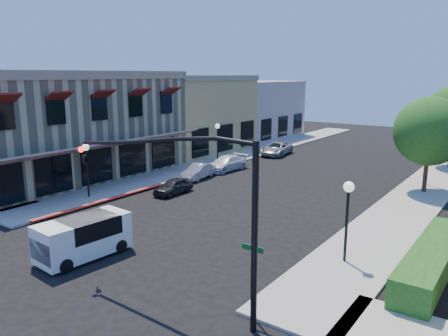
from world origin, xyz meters
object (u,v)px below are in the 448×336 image
Objects in this scene: lamppost_left_far at (217,133)px; parked_car_c at (226,163)px; white_van at (82,235)px; parked_car_b at (198,171)px; parked_car_d at (277,149)px; lamppost_left_near at (86,157)px; street_tree_a at (430,131)px; parked_car_a at (173,186)px; lamppost_right_near at (348,201)px; lamppost_right_far at (429,149)px; signal_mast_arm at (198,194)px; street_name_sign at (252,269)px.

lamppost_left_far reaches higher than parked_car_c.
white_van is 0.98× the size of parked_car_c.
parked_car_b is 0.74× the size of parked_car_d.
lamppost_left_near and lamppost_left_far have the same top height.
lamppost_left_far is 1.05× the size of parked_car_b.
street_tree_a is 2.11× the size of parked_car_a.
lamppost_right_near is 1.00× the size of lamppost_right_far.
lamppost_left_far is at bearing 125.00° from signal_mast_arm.
street_name_sign is at bearing -51.06° from lamppost_left_far.
street_tree_a is at bearing 38.98° from lamppost_left_near.
lamppost_left_far reaches higher than parked_car_b.
signal_mast_arm is 7.53m from white_van.
signal_mast_arm is 2.24× the size of lamppost_right_near.
signal_mast_arm is at bearing -58.13° from parked_car_b.
parked_car_a is (-13.60, -10.00, -3.67)m from street_tree_a.
parked_car_d is (-5.20, 26.78, -0.38)m from white_van.
signal_mast_arm is at bearing -74.03° from parked_car_d.
parked_car_d is at bearing 93.91° from parked_car_a.
parked_car_d is (-12.06, 27.25, -3.46)m from signal_mast_arm.
signal_mast_arm is 2.61× the size of parked_car_a.
lamppost_right_near reaches higher than parked_car_a.
white_van is at bearing -70.42° from parked_car_c.
lamppost_left_near is at bearing -97.48° from parked_car_c.
lamppost_right_far is 1.16× the size of parked_car_a.
street_name_sign reaches higher than parked_car_d.
lamppost_left_near is 20.97m from parked_car_d.
lamppost_left_near is 5.88m from parked_car_a.
white_van is at bearing -70.16° from parked_car_a.
lamppost_right_far reaches higher than white_van.
parked_car_b is (-14.70, -7.61, -2.18)m from lamppost_right_far.
lamppost_left_far is at bearing 109.44° from parked_car_a.
white_van reaches higher than parked_car_c.
signal_mast_arm reaches higher than parked_car_a.
parked_car_d is at bearing 83.67° from lamppost_left_near.
lamppost_right_far is (-0.30, 2.00, -1.46)m from street_tree_a.
street_tree_a is 2.59× the size of street_name_sign.
lamppost_right_near is at bearing -35.62° from parked_car_c.
lamppost_left_near is at bearing 160.07° from street_name_sign.
parked_car_d is at bearing 125.33° from lamppost_right_near.
lamppost_left_far is 17.12m from lamppost_right_far.
parked_car_b is (-14.70, 8.39, -2.18)m from lamppost_right_near.
parked_car_a is at bearing -79.43° from parked_car_b.
lamppost_right_near is 0.85× the size of parked_car_c.
parked_car_c is at bearing 105.81° from white_van.
parked_car_c is (-5.11, 18.04, -0.41)m from white_van.
white_van is at bearing 176.15° from signal_mast_arm.
street_name_sign is at bearing 1.63° from white_van.
lamppost_left_near is 12.42m from parked_car_c.
lamppost_left_near is at bearing -104.22° from parked_car_d.
lamppost_right_near is 0.78× the size of parked_car_d.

